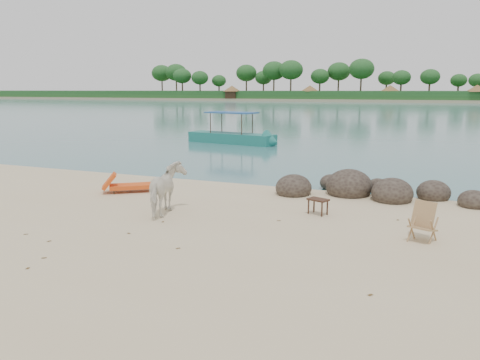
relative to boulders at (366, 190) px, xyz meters
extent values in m
plane|color=#37676E|center=(-2.81, 84.33, -0.22)|extent=(400.00, 400.00, 0.00)
cube|color=tan|center=(-2.81, 164.33, -0.22)|extent=(420.00, 90.00, 1.40)
cube|color=#1E4C1E|center=(-2.81, 129.33, 1.68)|extent=(420.00, 18.00, 2.40)
ellipsoid|color=#2D231E|center=(-2.25, -0.61, -0.01)|extent=(1.19, 1.31, 0.89)
ellipsoid|color=#2D231E|center=(-0.55, 0.09, 0.05)|extent=(1.50, 1.66, 1.13)
ellipsoid|color=#2D231E|center=(0.85, -0.31, 0.01)|extent=(1.28, 1.41, 0.96)
ellipsoid|color=#2D231E|center=(2.05, 0.49, -0.03)|extent=(1.05, 1.15, 0.79)
ellipsoid|color=#2D231E|center=(3.15, -0.21, -0.06)|extent=(0.88, 0.97, 0.66)
ellipsoid|color=#2D231E|center=(-1.35, 1.09, -0.08)|extent=(0.79, 0.87, 0.59)
ellipsoid|color=#2D231E|center=(0.25, 1.29, -0.10)|extent=(0.67, 0.74, 0.50)
imported|color=white|center=(-4.80, -4.39, 0.49)|extent=(1.16, 1.80, 1.41)
plane|color=brown|center=(1.19, -2.63, -0.21)|extent=(0.11, 0.11, 0.00)
plane|color=brown|center=(-3.09, -6.82, -0.21)|extent=(0.14, 0.14, 0.00)
plane|color=brown|center=(-5.21, -8.94, -0.21)|extent=(0.13, 0.13, 0.00)
plane|color=brown|center=(1.09, -7.66, -0.21)|extent=(0.14, 0.14, 0.00)
plane|color=brown|center=(-4.73, -6.33, -0.21)|extent=(0.13, 0.13, 0.00)
plane|color=brown|center=(-4.50, -5.15, -0.21)|extent=(0.13, 0.13, 0.00)
plane|color=brown|center=(-6.97, -7.32, -0.21)|extent=(0.14, 0.14, 0.00)
plane|color=brown|center=(-1.72, -3.89, -0.21)|extent=(0.13, 0.13, 0.00)
plane|color=brown|center=(-6.06, -7.51, -0.21)|extent=(0.12, 0.12, 0.00)
plane|color=brown|center=(-5.35, -8.39, -0.21)|extent=(0.14, 0.14, 0.00)
camera|label=1|loc=(1.84, -15.31, 3.22)|focal=35.00mm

